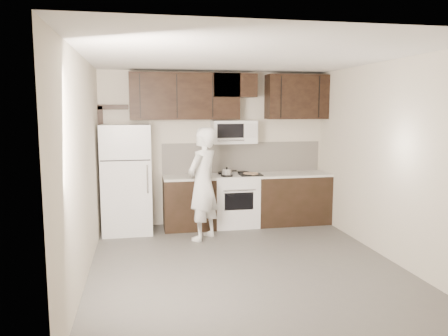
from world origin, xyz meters
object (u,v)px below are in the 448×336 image
object	(u,v)px
refrigerator	(127,179)
person	(203,184)
stove	(235,200)
microwave	(234,132)

from	to	relation	value
refrigerator	person	bearing A→B (deg)	-28.35
stove	refrigerator	size ratio (longest dim) A/B	0.52
stove	person	bearing A→B (deg)	-134.38
microwave	refrigerator	distance (m)	2.00
microwave	person	xyz separation A→B (m)	(-0.67, -0.80, -0.76)
stove	microwave	size ratio (longest dim) A/B	1.24
microwave	refrigerator	xyz separation A→B (m)	(-1.85, -0.17, -0.75)
microwave	person	size ratio (longest dim) A/B	0.43
refrigerator	person	world-z (taller)	refrigerator
stove	refrigerator	world-z (taller)	refrigerator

